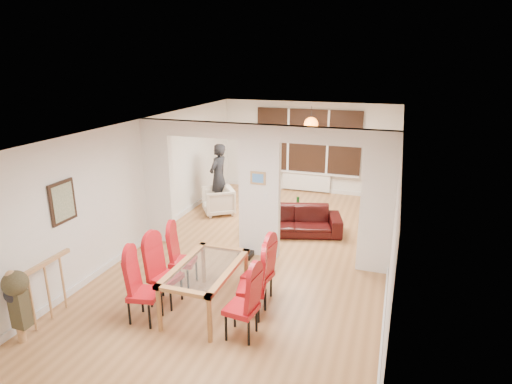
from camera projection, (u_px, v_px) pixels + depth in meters
The scene contains 24 objects.
floor at pixel (259, 253), 8.60m from camera, with size 5.00×9.00×0.01m, color #A67242.
room_walls at pixel (260, 192), 8.21m from camera, with size 5.00×9.00×2.60m, color silver, non-canonical shape.
divider_wall at pixel (260, 192), 8.21m from camera, with size 5.00×0.18×2.60m, color white.
bay_window_blinds at pixel (308, 141), 12.17m from camera, with size 3.00×0.08×1.80m, color black.
radiator at pixel (306, 182), 12.49m from camera, with size 1.40×0.08×0.50m, color white.
pendant_light at pixel (311, 124), 10.85m from camera, with size 0.36×0.36×0.36m, color orange.
stair_newel at pixel (45, 288), 6.22m from camera, with size 0.40×1.20×1.10m, color tan, non-canonical shape.
wall_poster at pixel (63, 202), 6.70m from camera, with size 0.04×0.52×0.67m, color gray.
pillar_photo at pixel (258, 178), 8.03m from camera, with size 0.30×0.03×0.25m, color #4C8CD8.
dining_table at pixel (206, 287), 6.60m from camera, with size 0.88×1.57×0.74m, color #A16B3B, non-canonical shape.
dining_chair_la at pixel (144, 289), 6.26m from camera, with size 0.42×0.42×1.05m, color #A91118, non-canonical shape.
dining_chair_lb at pixel (165, 273), 6.70m from camera, with size 0.43×0.43×1.07m, color #A91118, non-canonical shape.
dining_chair_lc at pixel (183, 257), 7.29m from camera, with size 0.41×0.41×1.01m, color #A91118, non-canonical shape.
dining_chair_ra at pixel (241, 304), 5.90m from camera, with size 0.41×0.41×1.03m, color #A91118, non-canonical shape.
dining_chair_rb at pixel (252, 284), 6.41m from camera, with size 0.41×0.41×1.04m, color #A91118, non-canonical shape.
dining_chair_rc at pixel (258, 271), 6.79m from camera, with size 0.42×0.42×1.05m, color #A91118, non-canonical shape.
sofa at pixel (294, 220), 9.52m from camera, with size 2.07×0.81×0.60m, color black.
armchair at pixel (218, 201), 10.71m from camera, with size 0.74×0.72×0.67m, color beige.
person at pixel (218, 177), 10.95m from camera, with size 0.41×0.62×1.71m, color black.
television at pixel (373, 206), 10.55m from camera, with size 0.12×0.90×0.52m, color black.
coffee_table at pixel (307, 213), 10.52m from camera, with size 0.94×0.47×0.22m, color black, non-canonical shape.
bottle at pixel (298, 202), 10.57m from camera, with size 0.07×0.07×0.29m, color #143F19.
bowl at pixel (312, 208), 10.46m from camera, with size 0.20×0.20×0.05m, color black.
shoes at pixel (246, 255), 8.42m from camera, with size 0.25×0.27×0.11m, color black, non-canonical shape.
Camera 1 is at (2.42, -7.45, 3.75)m, focal length 30.00 mm.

